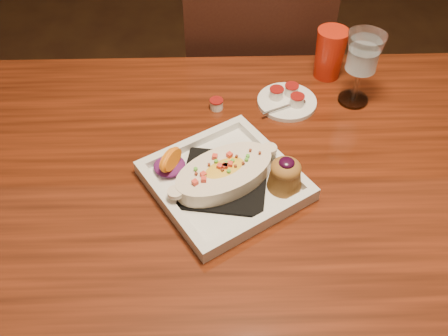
{
  "coord_description": "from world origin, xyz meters",
  "views": [
    {
      "loc": [
        -0.13,
        -0.67,
        1.5
      ],
      "look_at": [
        -0.11,
        0.02,
        0.77
      ],
      "focal_mm": 40.0,
      "sensor_mm": 36.0,
      "label": 1
    }
  ],
  "objects_px": {
    "plate": "(230,177)",
    "red_tumbler": "(330,54)",
    "goblet": "(363,57)",
    "chair_far": "(252,88)",
    "saucer": "(287,100)",
    "table": "(274,212)"
  },
  "relations": [
    {
      "from": "saucer",
      "to": "table",
      "type": "bearing_deg",
      "value": -100.51
    },
    {
      "from": "chair_far",
      "to": "red_tumbler",
      "type": "height_order",
      "value": "chair_far"
    },
    {
      "from": "plate",
      "to": "goblet",
      "type": "bearing_deg",
      "value": 8.99
    },
    {
      "from": "plate",
      "to": "red_tumbler",
      "type": "xyz_separation_m",
      "value": [
        0.26,
        0.37,
        0.04
      ]
    },
    {
      "from": "saucer",
      "to": "goblet",
      "type": "bearing_deg",
      "value": 2.45
    },
    {
      "from": "table",
      "to": "red_tumbler",
      "type": "bearing_deg",
      "value": 66.22
    },
    {
      "from": "table",
      "to": "chair_far",
      "type": "distance_m",
      "value": 0.65
    },
    {
      "from": "chair_far",
      "to": "goblet",
      "type": "height_order",
      "value": "chair_far"
    },
    {
      "from": "plate",
      "to": "saucer",
      "type": "relative_size",
      "value": 2.63
    },
    {
      "from": "chair_far",
      "to": "red_tumbler",
      "type": "relative_size",
      "value": 7.37
    },
    {
      "from": "goblet",
      "to": "red_tumbler",
      "type": "bearing_deg",
      "value": 113.78
    },
    {
      "from": "red_tumbler",
      "to": "table",
      "type": "bearing_deg",
      "value": -113.78
    },
    {
      "from": "plate",
      "to": "red_tumbler",
      "type": "distance_m",
      "value": 0.45
    },
    {
      "from": "plate",
      "to": "goblet",
      "type": "distance_m",
      "value": 0.41
    },
    {
      "from": "red_tumbler",
      "to": "goblet",
      "type": "bearing_deg",
      "value": -66.22
    },
    {
      "from": "table",
      "to": "plate",
      "type": "relative_size",
      "value": 4.08
    },
    {
      "from": "chair_far",
      "to": "goblet",
      "type": "bearing_deg",
      "value": 118.86
    },
    {
      "from": "goblet",
      "to": "red_tumbler",
      "type": "distance_m",
      "value": 0.13
    },
    {
      "from": "plate",
      "to": "saucer",
      "type": "xyz_separation_m",
      "value": [
        0.14,
        0.26,
        -0.02
      ]
    },
    {
      "from": "saucer",
      "to": "plate",
      "type": "bearing_deg",
      "value": -119.21
    },
    {
      "from": "table",
      "to": "red_tumbler",
      "type": "distance_m",
      "value": 0.43
    },
    {
      "from": "table",
      "to": "red_tumbler",
      "type": "xyz_separation_m",
      "value": [
        0.16,
        0.36,
        0.16
      ]
    }
  ]
}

